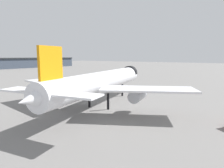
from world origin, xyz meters
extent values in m
plane|color=slate|center=(0.00, 0.00, 0.00)|extent=(900.00, 900.00, 0.00)
cylinder|color=white|center=(2.30, 3.46, 8.16)|extent=(55.87, 17.48, 6.28)
cone|color=white|center=(29.60, 9.13, 8.16)|extent=(8.01, 7.43, 6.15)
cone|color=white|center=(-25.00, -2.20, 8.16)|extent=(9.21, 7.50, 5.97)
cylinder|color=black|center=(28.37, 8.87, 8.64)|extent=(4.06, 6.78, 6.34)
cube|color=white|center=(-5.11, 17.94, 7.38)|extent=(11.61, 25.92, 0.50)
cylinder|color=#B7BAC1|center=(-3.19, 15.27, 5.31)|extent=(8.35, 4.97, 3.45)
cube|color=white|center=(1.26, -12.77, 7.38)|extent=(20.19, 26.21, 0.50)
cylinder|color=#B7BAC1|center=(1.96, -9.55, 5.31)|extent=(8.35, 4.97, 3.45)
cube|color=orange|center=(-20.63, -1.30, 13.19)|extent=(6.68, 1.97, 10.05)
cube|color=white|center=(-23.06, 4.93, 8.79)|extent=(6.95, 10.85, 0.38)
cube|color=white|center=(-20.38, -7.98, 8.79)|extent=(6.95, 10.85, 0.38)
cylinder|color=black|center=(19.77, 7.09, 2.51)|extent=(0.75, 0.75, 5.02)
cylinder|color=black|center=(-1.10, 6.12, 2.51)|extent=(0.75, 0.75, 5.02)
cylinder|color=black|center=(0.24, -0.33, 2.51)|extent=(0.75, 0.75, 5.02)
cube|color=black|center=(19.31, 37.85, 0.50)|extent=(2.42, 3.52, 0.30)
cube|color=red|center=(19.04, 38.77, 1.25)|extent=(1.89, 1.67, 1.20)
cube|color=#1E2D38|center=(18.88, 39.33, 1.49)|extent=(1.31, 0.45, 0.60)
cube|color=red|center=(19.47, 37.30, 1.10)|extent=(2.07, 2.29, 0.90)
cylinder|color=black|center=(18.23, 38.71, 0.35)|extent=(0.46, 0.75, 0.70)
cylinder|color=black|center=(19.77, 39.15, 0.35)|extent=(0.46, 0.75, 0.70)
cylinder|color=black|center=(18.85, 36.55, 0.35)|extent=(0.46, 0.75, 0.70)
cylinder|color=black|center=(20.38, 36.99, 0.35)|extent=(0.46, 0.75, 0.70)
cube|color=black|center=(12.69, 41.09, 0.32)|extent=(2.77, 2.74, 0.20)
cube|color=beige|center=(12.69, 41.09, 1.12)|extent=(2.77, 2.74, 1.40)
sphere|color=black|center=(12.87, 42.29, 0.22)|extent=(0.44, 0.44, 0.44)
sphere|color=black|center=(13.90, 41.20, 0.22)|extent=(0.44, 0.44, 0.44)
sphere|color=black|center=(11.48, 40.97, 0.22)|extent=(0.44, 0.44, 0.44)
sphere|color=black|center=(12.51, 39.88, 0.22)|extent=(0.44, 0.44, 0.44)
camera|label=1|loc=(-45.75, -34.97, 16.17)|focal=31.08mm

